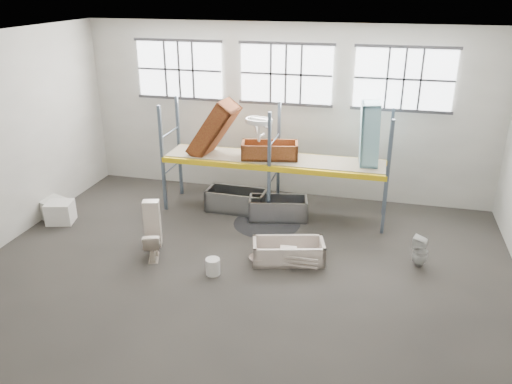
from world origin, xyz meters
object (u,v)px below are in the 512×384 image
(bucket, at_px, (213,267))
(carton_near, at_px, (60,212))
(toilet_white, at_px, (420,251))
(steel_tub_right, at_px, (278,208))
(blue_tub_upright, at_px, (369,134))
(bathtub_beige, at_px, (288,251))
(steel_tub_left, at_px, (236,200))
(toilet_beige, at_px, (153,245))
(cistern_tall, at_px, (152,223))
(rust_tub_flat, at_px, (270,150))

(bucket, height_order, carton_near, carton_near)
(toilet_white, distance_m, steel_tub_right, 4.02)
(bucket, bearing_deg, blue_tub_upright, 50.60)
(bathtub_beige, bearing_deg, toilet_white, -5.49)
(toilet_white, height_order, bucket, toilet_white)
(steel_tub_left, xyz_separation_m, blue_tub_upright, (3.49, 0.30, 2.09))
(toilet_beige, xyz_separation_m, blue_tub_upright, (4.63, 3.39, 2.05))
(blue_tub_upright, bearing_deg, toilet_beige, -143.78)
(cistern_tall, xyz_separation_m, blue_tub_upright, (4.88, 2.80, 1.80))
(bathtub_beige, relative_size, bucket, 4.36)
(cistern_tall, relative_size, toilet_white, 1.60)
(blue_tub_upright, height_order, carton_near, blue_tub_upright)
(steel_tub_right, xyz_separation_m, bucket, (-0.80, -3.19, -0.10))
(cistern_tall, xyz_separation_m, rust_tub_flat, (2.31, 2.61, 1.23))
(toilet_beige, bearing_deg, bucket, 147.84)
(cistern_tall, height_order, toilet_white, cistern_tall)
(bathtub_beige, height_order, rust_tub_flat, rust_tub_flat)
(carton_near, bearing_deg, toilet_beige, -20.03)
(cistern_tall, relative_size, carton_near, 1.77)
(toilet_beige, distance_m, toilet_white, 6.13)
(toilet_beige, height_order, bucket, toilet_beige)
(steel_tub_right, xyz_separation_m, carton_near, (-5.61, -1.69, -0.00))
(cistern_tall, bearing_deg, steel_tub_left, 44.45)
(toilet_beige, xyz_separation_m, steel_tub_left, (1.13, 3.08, -0.05))
(bucket, bearing_deg, toilet_white, 18.52)
(blue_tub_upright, bearing_deg, steel_tub_left, -175.02)
(bathtub_beige, relative_size, toilet_beige, 2.34)
(bathtub_beige, distance_m, steel_tub_right, 2.30)
(bathtub_beige, bearing_deg, rust_tub_flat, 97.33)
(cistern_tall, bearing_deg, blue_tub_upright, 13.41)
(blue_tub_upright, distance_m, carton_near, 8.43)
(steel_tub_right, bearing_deg, rust_tub_flat, 134.01)
(blue_tub_upright, bearing_deg, steel_tub_right, -167.02)
(bucket, xyz_separation_m, carton_near, (-4.81, 1.50, 0.10))
(blue_tub_upright, height_order, bucket, blue_tub_upright)
(toilet_white, relative_size, bucket, 1.97)
(bathtub_beige, relative_size, blue_tub_upright, 1.01)
(rust_tub_flat, relative_size, blue_tub_upright, 0.92)
(toilet_beige, relative_size, rust_tub_flat, 0.47)
(toilet_beige, distance_m, steel_tub_right, 3.73)
(rust_tub_flat, bearing_deg, bucket, -97.62)
(steel_tub_right, relative_size, blue_tub_upright, 0.97)
(toilet_beige, xyz_separation_m, bucket, (1.58, -0.32, -0.16))
(bathtub_beige, bearing_deg, steel_tub_left, 114.15)
(carton_near, bearing_deg, steel_tub_right, 16.79)
(cistern_tall, xyz_separation_m, steel_tub_left, (1.39, 2.49, -0.29))
(bathtub_beige, xyz_separation_m, toilet_white, (2.94, 0.49, 0.13))
(cistern_tall, relative_size, blue_tub_upright, 0.73)
(steel_tub_right, height_order, bucket, steel_tub_right)
(blue_tub_upright, relative_size, carton_near, 2.42)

